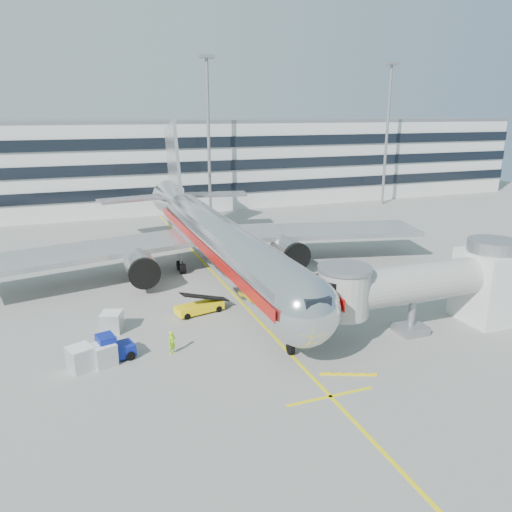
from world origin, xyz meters
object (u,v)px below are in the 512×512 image
object	(u,v)px
baggage_tug	(112,349)
ramp_worker	(172,343)
main_jet	(214,237)
cargo_container_front	(81,358)
cargo_container_right	(112,322)
belt_loader	(199,307)
cargo_container_left	(104,354)

from	to	relation	value
baggage_tug	ramp_worker	size ratio (longest dim) A/B	1.66
main_jet	ramp_worker	world-z (taller)	main_jet
cargo_container_front	ramp_worker	world-z (taller)	ramp_worker
cargo_container_front	main_jet	bearing A→B (deg)	49.25
ramp_worker	cargo_container_right	bearing A→B (deg)	91.11
main_jet	ramp_worker	distance (m)	18.73
belt_loader	cargo_container_right	world-z (taller)	belt_loader
belt_loader	ramp_worker	distance (m)	7.72
cargo_container_front	baggage_tug	bearing A→B (deg)	15.53
cargo_container_right	main_jet	bearing A→B (deg)	43.20
cargo_container_left	cargo_container_right	bearing A→B (deg)	79.17
belt_loader	main_jet	bearing A→B (deg)	66.55
main_jet	ramp_worker	xyz separation A→B (m)	(-8.03, -16.59, -3.35)
cargo_container_right	ramp_worker	xyz separation A→B (m)	(3.74, -5.53, 0.05)
baggage_tug	cargo_container_front	xyz separation A→B (m)	(-2.12, -0.59, -0.04)
belt_loader	cargo_container_left	distance (m)	10.87
ramp_worker	cargo_container_left	bearing A→B (deg)	146.60
belt_loader	baggage_tug	world-z (taller)	belt_loader
main_jet	cargo_container_right	world-z (taller)	main_jet
belt_loader	ramp_worker	world-z (taller)	belt_loader
belt_loader	cargo_container_front	distance (m)	12.13
main_jet	cargo_container_front	bearing A→B (deg)	-130.75
cargo_container_right	cargo_container_front	xyz separation A→B (m)	(-2.56, -5.57, 0.00)
baggage_tug	cargo_container_left	world-z (taller)	baggage_tug
main_jet	belt_loader	xyz separation A→B (m)	(-4.27, -9.85, -3.63)
cargo_container_front	cargo_container_left	bearing A→B (deg)	3.01
cargo_container_front	belt_loader	bearing A→B (deg)	33.99
main_jet	baggage_tug	xyz separation A→B (m)	(-12.20, -16.04, -3.36)
baggage_tug	cargo_container_front	distance (m)	2.21
cargo_container_left	cargo_container_right	xyz separation A→B (m)	(1.05, 5.49, 0.04)
main_jet	cargo_container_left	size ratio (longest dim) A/B	27.02
main_jet	cargo_container_front	xyz separation A→B (m)	(-14.33, -16.63, -3.40)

